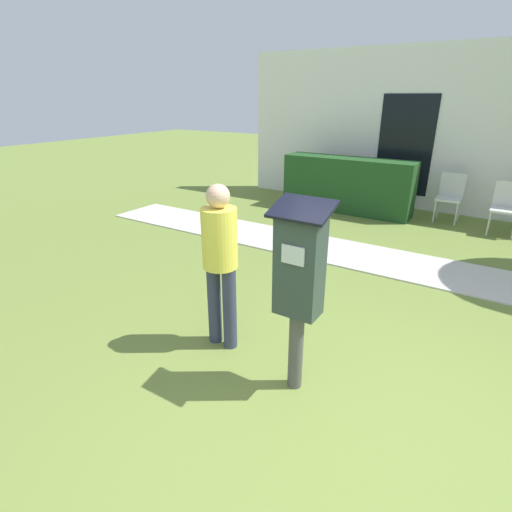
% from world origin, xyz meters
% --- Properties ---
extents(ground_plane, '(40.00, 40.00, 0.00)m').
position_xyz_m(ground_plane, '(0.00, 0.00, 0.00)').
color(ground_plane, olive).
extents(sidewalk, '(12.00, 1.10, 0.02)m').
position_xyz_m(sidewalk, '(0.00, 3.53, 0.01)').
color(sidewalk, beige).
rests_on(sidewalk, ground).
extents(building_facade, '(10.00, 0.26, 3.20)m').
position_xyz_m(building_facade, '(0.00, 6.92, 1.60)').
color(building_facade, white).
rests_on(building_facade, ground).
extents(parking_meter, '(0.44, 0.31, 1.59)m').
position_xyz_m(parking_meter, '(-0.63, 0.43, 1.02)').
color(parking_meter, '#4C4C4C').
rests_on(parking_meter, ground).
extents(person_standing, '(0.32, 0.32, 1.58)m').
position_xyz_m(person_standing, '(-1.51, 0.60, 0.93)').
color(person_standing, '#333851').
rests_on(person_standing, ground).
extents(outdoor_chair_left, '(0.44, 0.44, 0.90)m').
position_xyz_m(outdoor_chair_left, '(-0.33, 6.28, 0.53)').
color(outdoor_chair_left, silver).
rests_on(outdoor_chair_left, ground).
extents(outdoor_chair_middle, '(0.44, 0.44, 0.90)m').
position_xyz_m(outdoor_chair_middle, '(0.60, 5.94, 0.53)').
color(outdoor_chair_middle, silver).
rests_on(outdoor_chair_middle, ground).
extents(hedge_row, '(2.64, 0.60, 1.10)m').
position_xyz_m(hedge_row, '(-2.24, 5.86, 0.55)').
color(hedge_row, '#1E471E').
rests_on(hedge_row, ground).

